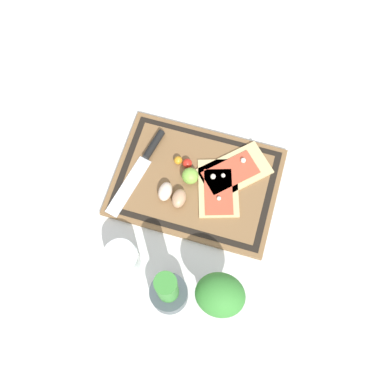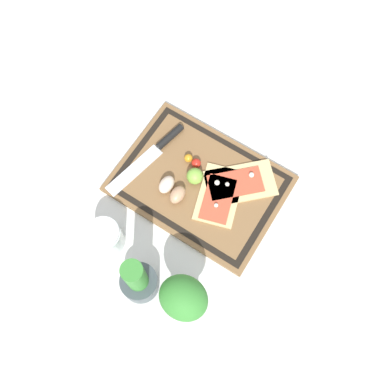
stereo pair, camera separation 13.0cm
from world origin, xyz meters
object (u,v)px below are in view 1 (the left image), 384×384
Objects in this scene: pizza_slice_far at (218,189)px; egg_pink at (165,191)px; cherry_tomato_red at (187,163)px; herb_glass at (220,296)px; sauce_jar at (123,259)px; cherry_tomato_yellow at (178,160)px; herb_pot at (168,292)px; pizza_slice_near at (234,171)px; knife at (146,158)px; lime at (191,175)px; egg_brown at (179,198)px.

pizza_slice_far is 3.59× the size of egg_pink.
cherry_tomato_red is 0.42m from herb_glass.
cherry_tomato_yellow is at bearing -99.82° from sauce_jar.
herb_pot is 2.12× the size of sauce_jar.
cherry_tomato_yellow is at bearing 5.19° from pizza_slice_near.
pizza_slice_far is at bearing 171.92° from knife.
knife is at bearing 7.39° from cherry_tomato_red.
herb_glass is at bearing 132.51° from knife.
herb_pot is (-0.10, 0.28, 0.04)m from egg_pink.
pizza_slice_far is 4.23× the size of lime.
herb_glass reaches higher than sauce_jar.
herb_pot is at bearing 99.18° from cherry_tomato_red.
egg_brown is at bearing 168.29° from egg_pink.
herb_glass is (-0.18, 0.25, 0.08)m from egg_brown.
sauce_jar is at bearing 80.18° from cherry_tomato_yellow.
pizza_slice_near is 1.03× the size of herb_pot.
knife is 0.32m from sauce_jar.
pizza_slice_near is 0.13m from lime.
herb_glass is (-0.08, 0.31, 0.09)m from pizza_slice_far.
knife is 0.41m from herb_pot.
cherry_tomato_yellow is (-0.01, -0.11, -0.01)m from egg_pink.
cherry_tomato_red is 0.13× the size of herb_pot.
cherry_tomato_yellow is 0.34m from sauce_jar.
egg_pink is (-0.09, 0.09, 0.01)m from knife.
herb_glass is at bearing -171.31° from herb_pot.
pizza_slice_far is at bearing -75.29° from herb_glass.
pizza_slice_near is 0.17m from cherry_tomato_yellow.
cherry_tomato_yellow is (0.04, -0.12, -0.01)m from egg_brown.
cherry_tomato_yellow is at bearing -76.71° from herb_pot.
egg_pink is 2.29× the size of cherry_tomato_yellow.
pizza_slice_near is 3.91× the size of egg_brown.
pizza_slice_near is at bearing -82.30° from herb_glass.
egg_pink is at bearing -70.65° from herb_pot.
egg_brown is (0.10, 0.07, 0.01)m from pizza_slice_far.
knife is 6.09× the size of lime.
pizza_slice_near is 0.21m from egg_pink.
lime is at bearing 172.00° from knife.
pizza_slice_far is (0.03, 0.07, 0.00)m from pizza_slice_near.
herb_glass reaches higher than cherry_tomato_red.
egg_brown is at bearing -53.62° from herb_glass.
egg_brown is 0.32m from herb_glass.
cherry_tomato_red is at bearing 175.71° from cherry_tomato_yellow.
herb_glass is (-0.23, 0.26, 0.08)m from egg_pink.
egg_brown is at bearing -78.84° from herb_pot.
egg_pink is at bearing 35.26° from pizza_slice_near.
lime reaches higher than pizza_slice_near.
egg_pink is at bearing 50.81° from lime.
knife is 1.55× the size of herb_glass.
pizza_slice_far is 0.95× the size of herb_pot.
cherry_tomato_yellow is (0.17, 0.02, 0.01)m from pizza_slice_near.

